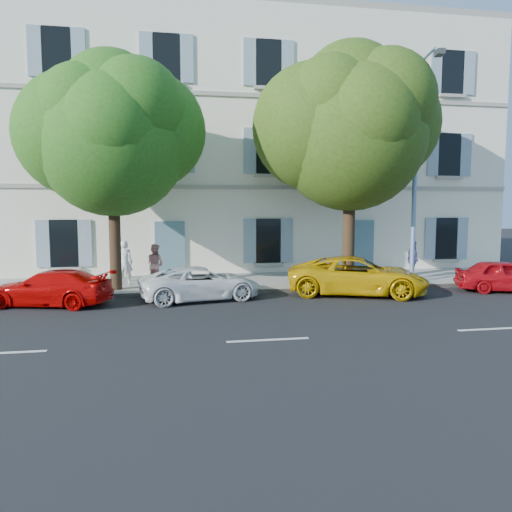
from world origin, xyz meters
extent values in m
plane|color=black|center=(0.00, 0.00, 0.00)|extent=(90.00, 90.00, 0.00)
cube|color=#A09E96|center=(0.00, 4.45, 0.07)|extent=(36.00, 4.50, 0.15)
cube|color=#9E998E|center=(0.00, 2.28, 0.08)|extent=(36.00, 0.16, 0.16)
cube|color=white|center=(0.00, 10.20, 6.00)|extent=(28.00, 7.00, 12.00)
imported|color=#C20605|center=(-6.04, 1.25, 0.57)|extent=(4.25, 2.69, 1.15)
imported|color=white|center=(-1.23, 1.37, 0.57)|extent=(4.39, 2.66, 1.14)
imported|color=#DAA609|center=(4.38, 1.35, 0.69)|extent=(5.41, 3.79, 1.37)
imported|color=#B60B13|center=(10.02, 0.94, 0.60)|extent=(3.77, 2.40, 1.20)
cylinder|color=#3A2819|center=(-4.18, 3.16, 1.81)|extent=(0.42, 0.42, 3.31)
ellipsoid|color=#33761E|center=(-4.18, 3.16, 5.45)|extent=(5.30, 5.30, 5.83)
cylinder|color=#3A2819|center=(4.64, 3.01, 1.92)|extent=(0.47, 0.47, 3.55)
ellipsoid|color=#416419|center=(4.64, 3.01, 5.86)|extent=(5.76, 5.76, 6.34)
cylinder|color=#7293BF|center=(7.20, 2.75, 4.42)|extent=(0.17, 0.17, 8.54)
cylinder|color=#7293BF|center=(7.20, 2.00, 8.69)|extent=(0.43, 1.48, 0.11)
cube|color=#383A3D|center=(7.20, 1.25, 8.53)|extent=(0.36, 0.53, 0.19)
imported|color=white|center=(-3.95, 4.24, 1.01)|extent=(0.64, 0.43, 1.71)
imported|color=tan|center=(-2.81, 4.11, 0.93)|extent=(0.96, 0.91, 1.57)
imported|color=#4F4D8E|center=(7.70, 3.63, 0.95)|extent=(0.48, 0.98, 1.61)
camera|label=1|loc=(-2.35, -15.41, 3.23)|focal=35.00mm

